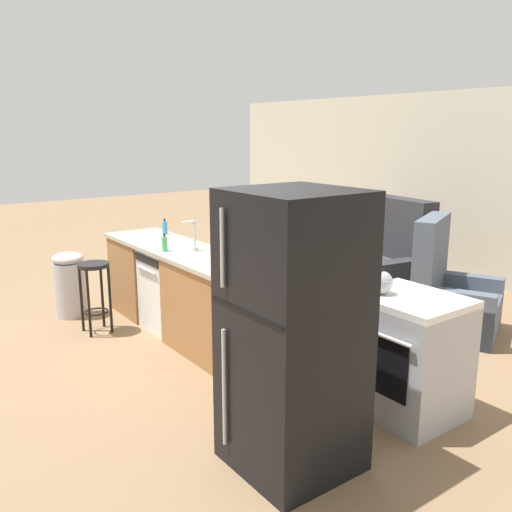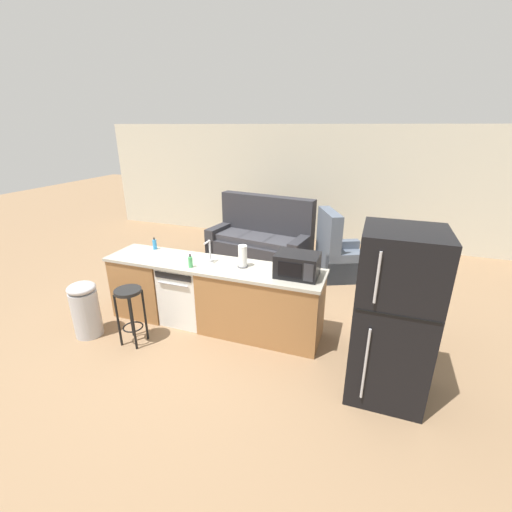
% 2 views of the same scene
% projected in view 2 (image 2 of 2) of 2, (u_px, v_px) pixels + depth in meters
% --- Properties ---
extents(ground_plane, '(24.00, 24.00, 0.00)m').
position_uv_depth(ground_plane, '(205.00, 322.00, 4.79)').
color(ground_plane, '#896B4C').
extents(wall_back, '(10.00, 0.06, 2.60)m').
position_uv_depth(wall_back, '(298.00, 184.00, 7.92)').
color(wall_back, beige).
rests_on(wall_back, ground_plane).
extents(kitchen_counter, '(2.94, 0.66, 0.90)m').
position_uv_depth(kitchen_counter, '(219.00, 298.00, 4.56)').
color(kitchen_counter, '#9E6B3D').
rests_on(kitchen_counter, ground_plane).
extents(dishwasher, '(0.58, 0.61, 0.84)m').
position_uv_depth(dishwasher, '(187.00, 292.00, 4.72)').
color(dishwasher, white).
rests_on(dishwasher, ground_plane).
extents(stove_range, '(0.76, 0.68, 0.90)m').
position_uv_depth(stove_range, '(387.00, 303.00, 4.37)').
color(stove_range, '#A8AAB2').
rests_on(stove_range, ground_plane).
extents(refrigerator, '(0.72, 0.73, 1.73)m').
position_uv_depth(refrigerator, '(393.00, 317.00, 3.26)').
color(refrigerator, black).
rests_on(refrigerator, ground_plane).
extents(microwave, '(0.50, 0.37, 0.28)m').
position_uv_depth(microwave, '(297.00, 265.00, 4.01)').
color(microwave, black).
rests_on(microwave, kitchen_counter).
extents(sink_faucet, '(0.07, 0.18, 0.30)m').
position_uv_depth(sink_faucet, '(210.00, 253.00, 4.43)').
color(sink_faucet, silver).
rests_on(sink_faucet, kitchen_counter).
extents(paper_towel_roll, '(0.14, 0.14, 0.28)m').
position_uv_depth(paper_towel_roll, '(243.00, 256.00, 4.28)').
color(paper_towel_roll, '#4C4C51').
rests_on(paper_towel_roll, kitchen_counter).
extents(soap_bottle, '(0.06, 0.06, 0.18)m').
position_uv_depth(soap_bottle, '(190.00, 262.00, 4.28)').
color(soap_bottle, '#4CB266').
rests_on(soap_bottle, kitchen_counter).
extents(dish_soap_bottle, '(0.06, 0.06, 0.18)m').
position_uv_depth(dish_soap_bottle, '(155.00, 244.00, 4.91)').
color(dish_soap_bottle, '#338CCC').
rests_on(dish_soap_bottle, kitchen_counter).
extents(kettle, '(0.21, 0.17, 0.19)m').
position_uv_depth(kettle, '(379.00, 266.00, 4.12)').
color(kettle, '#B2B2B7').
rests_on(kettle, stove_range).
extents(bar_stool, '(0.32, 0.32, 0.74)m').
position_uv_depth(bar_stool, '(130.00, 305.00, 4.15)').
color(bar_stool, black).
rests_on(bar_stool, ground_plane).
extents(trash_bin, '(0.35, 0.35, 0.74)m').
position_uv_depth(trash_bin, '(85.00, 309.00, 4.37)').
color(trash_bin, '#B7B7BC').
rests_on(trash_bin, ground_plane).
extents(couch, '(2.12, 1.20, 1.27)m').
position_uv_depth(couch, '(261.00, 240.00, 6.91)').
color(couch, '#2D2D33').
rests_on(couch, ground_plane).
extents(armchair, '(1.08, 1.11, 1.20)m').
position_uv_depth(armchair, '(338.00, 257.00, 6.15)').
color(armchair, '#515B6B').
rests_on(armchair, ground_plane).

